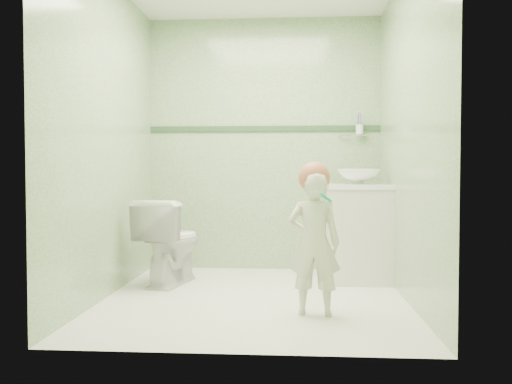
{
  "coord_description": "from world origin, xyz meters",
  "views": [
    {
      "loc": [
        0.29,
        -3.99,
        0.92
      ],
      "look_at": [
        0.0,
        0.15,
        0.78
      ],
      "focal_mm": 38.28,
      "sensor_mm": 36.0,
      "label": 1
    }
  ],
  "objects": [
    {
      "name": "faucet",
      "position": [
        0.84,
        0.89,
        0.97
      ],
      "size": [
        0.03,
        0.13,
        0.18
      ],
      "color": "silver",
      "rests_on": "counter"
    },
    {
      "name": "room_shell",
      "position": [
        0.0,
        0.0,
        1.2
      ],
      "size": [
        2.5,
        2.54,
        2.4
      ],
      "color": "gray",
      "rests_on": "ground"
    },
    {
      "name": "hair_cap",
      "position": [
        0.42,
        -0.42,
        0.9
      ],
      "size": [
        0.21,
        0.21,
        0.21
      ],
      "primitive_type": "sphere",
      "color": "#C1634A",
      "rests_on": "toddler"
    },
    {
      "name": "cup_holder",
      "position": [
        0.89,
        1.18,
        1.33
      ],
      "size": [
        0.26,
        0.07,
        0.21
      ],
      "color": "silver",
      "rests_on": "room_shell"
    },
    {
      "name": "ground",
      "position": [
        0.0,
        0.0,
        0.0
      ],
      "size": [
        2.5,
        2.5,
        0.0
      ],
      "primitive_type": "plane",
      "color": "white",
      "rests_on": "ground"
    },
    {
      "name": "trim_stripe",
      "position": [
        0.0,
        1.24,
        1.35
      ],
      "size": [
        2.2,
        0.02,
        0.05
      ],
      "primitive_type": "cube",
      "color": "#2D4A2D",
      "rests_on": "room_shell"
    },
    {
      "name": "toilet",
      "position": [
        -0.74,
        0.48,
        0.35
      ],
      "size": [
        0.53,
        0.76,
        0.71
      ],
      "primitive_type": "imported",
      "rotation": [
        0.0,
        0.0,
        2.93
      ],
      "color": "white",
      "rests_on": "ground"
    },
    {
      "name": "toddler",
      "position": [
        0.42,
        -0.44,
        0.47
      ],
      "size": [
        0.36,
        0.26,
        0.93
      ],
      "primitive_type": "imported",
      "rotation": [
        0.0,
        0.0,
        3.04
      ],
      "color": "beige",
      "rests_on": "ground"
    },
    {
      "name": "basin",
      "position": [
        0.84,
        0.7,
        0.89
      ],
      "size": [
        0.37,
        0.37,
        0.13
      ],
      "primitive_type": "imported",
      "color": "white",
      "rests_on": "counter"
    },
    {
      "name": "counter",
      "position": [
        0.84,
        0.7,
        0.81
      ],
      "size": [
        0.54,
        0.52,
        0.04
      ],
      "primitive_type": "cube",
      "color": "white",
      "rests_on": "vanity"
    },
    {
      "name": "teal_toothbrush",
      "position": [
        0.48,
        -0.57,
        0.77
      ],
      "size": [
        0.11,
        0.13,
        0.08
      ],
      "color": "#059777",
      "rests_on": "toddler"
    },
    {
      "name": "vanity",
      "position": [
        0.84,
        0.7,
        0.4
      ],
      "size": [
        0.52,
        0.5,
        0.8
      ],
      "primitive_type": "cube",
      "color": "beige",
      "rests_on": "ground"
    }
  ]
}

